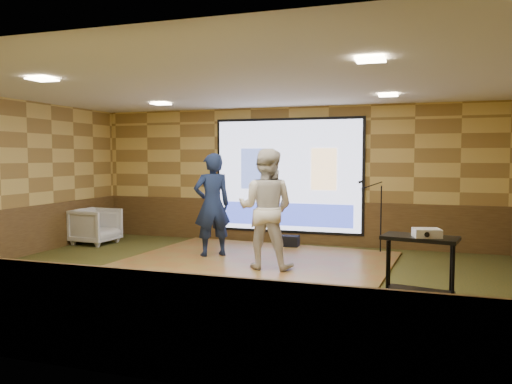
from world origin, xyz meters
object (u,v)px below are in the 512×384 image
(av_table, at_px, (420,259))
(banquet_chair, at_px, (96,226))
(player_right, at_px, (266,209))
(player_left, at_px, (212,205))
(projector_screen, at_px, (288,177))
(dance_floor, at_px, (259,261))
(duffel_bag, at_px, (289,242))
(mic_stand, at_px, (378,229))
(projector, at_px, (427,233))

(av_table, height_order, banquet_chair, av_table)
(player_right, bearing_deg, player_left, -29.89)
(player_right, relative_size, banquet_chair, 2.33)
(projector_screen, distance_m, dance_floor, 2.49)
(player_left, distance_m, player_right, 1.46)
(duffel_bag, bearing_deg, mic_stand, -1.26)
(projector_screen, bearing_deg, player_left, -117.09)
(player_right, xyz_separation_m, av_table, (2.47, -1.57, -0.39))
(dance_floor, distance_m, av_table, 3.59)
(player_left, xyz_separation_m, av_table, (3.75, -2.27, -0.36))
(dance_floor, bearing_deg, projector_screen, 89.44)
(player_left, distance_m, duffel_bag, 2.03)
(av_table, distance_m, mic_stand, 3.75)
(projector, bearing_deg, duffel_bag, 112.33)
(projector_screen, bearing_deg, banquet_chair, -161.30)
(mic_stand, relative_size, duffel_bag, 3.57)
(dance_floor, relative_size, duffel_bag, 11.41)
(banquet_chair, xyz_separation_m, duffel_bag, (4.16, 0.87, -0.27))
(player_left, relative_size, duffel_bag, 4.77)
(dance_floor, relative_size, mic_stand, 3.20)
(av_table, bearing_deg, banquet_chair, 157.25)
(projector_screen, distance_m, player_left, 2.21)
(banquet_chair, bearing_deg, player_left, -96.67)
(banquet_chair, relative_size, duffel_bag, 2.12)
(projector_screen, height_order, mic_stand, projector_screen)
(player_right, relative_size, projector, 6.44)
(av_table, relative_size, mic_stand, 0.64)
(projector_screen, bearing_deg, duffel_bag, -71.88)
(dance_floor, height_order, projector, projector)
(dance_floor, distance_m, mic_stand, 2.54)
(av_table, relative_size, banquet_chair, 1.09)
(dance_floor, xyz_separation_m, player_right, (0.32, -0.60, 1.02))
(player_left, relative_size, mic_stand, 1.34)
(player_left, relative_size, av_table, 2.08)
(player_left, xyz_separation_m, banquet_chair, (-3.02, 0.56, -0.61))
(dance_floor, height_order, av_table, av_table)
(projector_screen, height_order, av_table, projector_screen)
(duffel_bag, bearing_deg, av_table, -54.87)
(player_left, xyz_separation_m, projector, (3.82, -2.33, -0.02))
(projector, distance_m, banquet_chair, 7.45)
(banquet_chair, bearing_deg, projector_screen, -67.37)
(dance_floor, height_order, player_left, player_left)
(player_left, bearing_deg, banquet_chair, -50.13)
(player_left, relative_size, player_right, 0.97)
(player_left, bearing_deg, player_right, 111.70)
(av_table, distance_m, banquet_chair, 7.34)
(duffel_bag, bearing_deg, player_left, -128.56)
(projector_screen, distance_m, projector, 5.14)
(mic_stand, height_order, duffel_bag, mic_stand)
(dance_floor, bearing_deg, player_right, -62.30)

